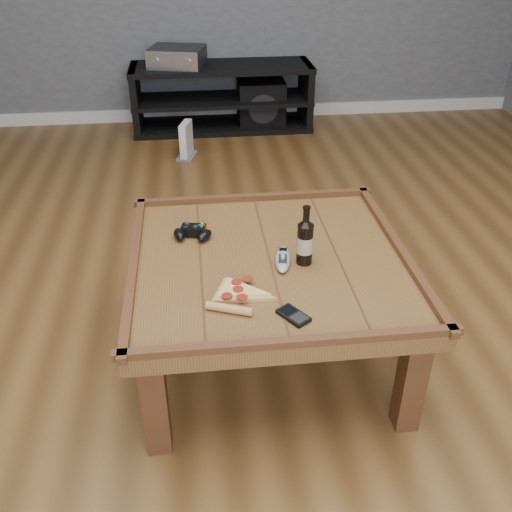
{
  "coord_description": "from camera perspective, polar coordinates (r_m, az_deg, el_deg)",
  "views": [
    {
      "loc": [
        -0.25,
        -1.74,
        1.54
      ],
      "look_at": [
        -0.06,
        -0.09,
        0.52
      ],
      "focal_mm": 40.0,
      "sensor_mm": 36.0,
      "label": 1
    }
  ],
  "objects": [
    {
      "name": "pizza_slice",
      "position": [
        1.87,
        -1.92,
        -3.85
      ],
      "size": [
        0.25,
        0.31,
        0.03
      ],
      "rotation": [
        0.0,
        0.0,
        -0.37
      ],
      "color": "#B2874D",
      "rests_on": "coffee_table"
    },
    {
      "name": "subwoofer",
      "position": [
        4.77,
        0.48,
        15.1
      ],
      "size": [
        0.37,
        0.37,
        0.37
      ],
      "rotation": [
        0.0,
        0.0,
        -0.01
      ],
      "color": "black",
      "rests_on": "ground"
    },
    {
      "name": "game_controller",
      "position": [
        2.2,
        -6.36,
        2.33
      ],
      "size": [
        0.16,
        0.13,
        0.04
      ],
      "rotation": [
        0.0,
        0.0,
        -0.2
      ],
      "color": "black",
      "rests_on": "coffee_table"
    },
    {
      "name": "media_console",
      "position": [
        4.68,
        -3.4,
        15.53
      ],
      "size": [
        1.4,
        0.45,
        0.5
      ],
      "color": "black",
      "rests_on": "ground"
    },
    {
      "name": "beer_bottle",
      "position": [
        2.01,
        4.92,
        1.53
      ],
      "size": [
        0.06,
        0.06,
        0.22
      ],
      "color": "black",
      "rests_on": "coffee_table"
    },
    {
      "name": "game_console",
      "position": [
        4.15,
        -6.98,
        11.29
      ],
      "size": [
        0.16,
        0.23,
        0.25
      ],
      "rotation": [
        0.0,
        0.0,
        -0.28
      ],
      "color": "slate",
      "rests_on": "ground"
    },
    {
      "name": "av_receiver",
      "position": [
        4.59,
        -7.91,
        19.14
      ],
      "size": [
        0.46,
        0.41,
        0.14
      ],
      "rotation": [
        0.0,
        0.0,
        -0.26
      ],
      "color": "black",
      "rests_on": "media_console"
    },
    {
      "name": "smartphone",
      "position": [
        1.78,
        3.77,
        -5.94
      ],
      "size": [
        0.11,
        0.12,
        0.01
      ],
      "rotation": [
        0.0,
        0.0,
        0.6
      ],
      "color": "black",
      "rests_on": "coffee_table"
    },
    {
      "name": "remote_control",
      "position": [
        2.04,
        2.69,
        -0.3
      ],
      "size": [
        0.08,
        0.18,
        0.03
      ],
      "rotation": [
        0.0,
        0.0,
        -0.17
      ],
      "color": "#8F959C",
      "rests_on": "coffee_table"
    },
    {
      "name": "ground",
      "position": [
        2.34,
        1.21,
        -9.63
      ],
      "size": [
        6.0,
        6.0,
        0.0
      ],
      "primitive_type": "plane",
      "color": "#4E3216",
      "rests_on": "ground"
    },
    {
      "name": "coffee_table",
      "position": [
        2.1,
        1.33,
        -1.59
      ],
      "size": [
        1.03,
        1.03,
        0.48
      ],
      "color": "#583819",
      "rests_on": "ground"
    },
    {
      "name": "baseboard",
      "position": [
        4.97,
        -3.51,
        14.12
      ],
      "size": [
        5.0,
        0.02,
        0.1
      ],
      "primitive_type": "cube",
      "color": "silver",
      "rests_on": "ground"
    }
  ]
}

